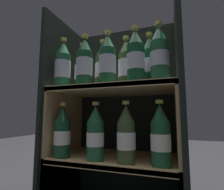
{
  "coord_description": "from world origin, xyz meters",
  "views": [
    {
      "loc": [
        0.26,
        -0.64,
        0.44
      ],
      "look_at": [
        0.0,
        0.12,
        0.54
      ],
      "focal_mm": 28.0,
      "sensor_mm": 36.0,
      "label": 1
    }
  ],
  "objects_px": {
    "bottle_upper_back_0": "(82,69)",
    "bottle_upper_back_2": "(126,65)",
    "bottle_lower_front_1": "(95,134)",
    "bottle_upper_front_4": "(159,55)",
    "bottle_lower_front_3": "(160,136)",
    "bottle_upper_front_1": "(84,64)",
    "bottle_lower_front_2": "(126,135)",
    "bottle_upper_front_0": "(63,66)",
    "bottle_upper_back_3": "(150,62)",
    "bottle_upper_front_3": "(136,58)",
    "bottle_upper_front_2": "(107,61)",
    "bottle_upper_back_1": "(103,67)",
    "bottle_lower_front_0": "(62,133)"
  },
  "relations": [
    {
      "from": "bottle_upper_back_0",
      "to": "bottle_upper_back_2",
      "type": "bearing_deg",
      "value": 0.0
    },
    {
      "from": "bottle_upper_back_0",
      "to": "bottle_lower_front_1",
      "type": "distance_m",
      "value": 0.35
    },
    {
      "from": "bottle_upper_back_2",
      "to": "bottle_lower_front_1",
      "type": "relative_size",
      "value": 1.0
    },
    {
      "from": "bottle_upper_front_4",
      "to": "bottle_lower_front_3",
      "type": "distance_m",
      "value": 0.32
    },
    {
      "from": "bottle_upper_front_1",
      "to": "bottle_upper_back_2",
      "type": "distance_m",
      "value": 0.19
    },
    {
      "from": "bottle_lower_front_1",
      "to": "bottle_lower_front_2",
      "type": "height_order",
      "value": "same"
    },
    {
      "from": "bottle_upper_front_0",
      "to": "bottle_upper_back_3",
      "type": "xyz_separation_m",
      "value": [
        0.4,
        0.08,
        0.0
      ]
    },
    {
      "from": "bottle_upper_front_0",
      "to": "bottle_upper_back_3",
      "type": "relative_size",
      "value": 1.0
    },
    {
      "from": "bottle_upper_front_3",
      "to": "bottle_upper_back_0",
      "type": "distance_m",
      "value": 0.31
    },
    {
      "from": "bottle_upper_front_3",
      "to": "bottle_lower_front_1",
      "type": "xyz_separation_m",
      "value": [
        -0.18,
        0.0,
        -0.32
      ]
    },
    {
      "from": "bottle_upper_front_2",
      "to": "bottle_upper_front_3",
      "type": "distance_m",
      "value": 0.13
    },
    {
      "from": "bottle_upper_front_2",
      "to": "bottle_lower_front_1",
      "type": "relative_size",
      "value": 1.0
    },
    {
      "from": "bottle_upper_front_1",
      "to": "bottle_upper_back_1",
      "type": "distance_m",
      "value": 0.1
    },
    {
      "from": "bottle_upper_back_2",
      "to": "bottle_lower_front_0",
      "type": "relative_size",
      "value": 1.0
    },
    {
      "from": "bottle_lower_front_3",
      "to": "bottle_upper_front_0",
      "type": "bearing_deg",
      "value": 180.0
    },
    {
      "from": "bottle_upper_back_1",
      "to": "bottle_lower_front_3",
      "type": "height_order",
      "value": "bottle_upper_back_1"
    },
    {
      "from": "bottle_upper_front_3",
      "to": "bottle_upper_back_2",
      "type": "height_order",
      "value": "same"
    },
    {
      "from": "bottle_upper_back_3",
      "to": "bottle_upper_front_3",
      "type": "bearing_deg",
      "value": -120.1
    },
    {
      "from": "bottle_lower_front_2",
      "to": "bottle_upper_front_3",
      "type": "bearing_deg",
      "value": -0.0
    },
    {
      "from": "bottle_upper_front_1",
      "to": "bottle_upper_back_2",
      "type": "relative_size",
      "value": 1.0
    },
    {
      "from": "bottle_lower_front_0",
      "to": "bottle_lower_front_1",
      "type": "height_order",
      "value": "same"
    },
    {
      "from": "bottle_upper_front_1",
      "to": "bottle_lower_front_1",
      "type": "height_order",
      "value": "bottle_upper_front_1"
    },
    {
      "from": "bottle_upper_front_4",
      "to": "bottle_lower_front_3",
      "type": "relative_size",
      "value": 1.0
    },
    {
      "from": "bottle_upper_back_2",
      "to": "bottle_lower_front_2",
      "type": "xyz_separation_m",
      "value": [
        0.02,
        -0.08,
        -0.32
      ]
    },
    {
      "from": "bottle_upper_front_0",
      "to": "bottle_upper_front_2",
      "type": "xyz_separation_m",
      "value": [
        0.23,
        -0.0,
        0.0
      ]
    },
    {
      "from": "bottle_upper_front_4",
      "to": "bottle_lower_front_1",
      "type": "xyz_separation_m",
      "value": [
        -0.28,
        0.0,
        -0.32
      ]
    },
    {
      "from": "bottle_upper_front_3",
      "to": "bottle_lower_front_3",
      "type": "xyz_separation_m",
      "value": [
        0.09,
        0.0,
        -0.32
      ]
    },
    {
      "from": "bottle_upper_back_1",
      "to": "bottle_lower_front_3",
      "type": "distance_m",
      "value": 0.43
    },
    {
      "from": "bottle_upper_back_0",
      "to": "bottle_lower_front_1",
      "type": "relative_size",
      "value": 1.0
    },
    {
      "from": "bottle_upper_front_2",
      "to": "bottle_upper_front_4",
      "type": "relative_size",
      "value": 1.0
    },
    {
      "from": "bottle_upper_front_2",
      "to": "bottle_upper_back_3",
      "type": "xyz_separation_m",
      "value": [
        0.17,
        0.08,
        0.0
      ]
    },
    {
      "from": "bottle_lower_front_0",
      "to": "bottle_upper_back_0",
      "type": "bearing_deg",
      "value": 59.96
    },
    {
      "from": "bottle_upper_front_1",
      "to": "bottle_lower_front_1",
      "type": "distance_m",
      "value": 0.32
    },
    {
      "from": "bottle_upper_front_0",
      "to": "bottle_upper_back_1",
      "type": "distance_m",
      "value": 0.19
    },
    {
      "from": "bottle_upper_front_3",
      "to": "bottle_lower_front_3",
      "type": "height_order",
      "value": "bottle_upper_front_3"
    },
    {
      "from": "bottle_upper_front_3",
      "to": "bottle_upper_back_0",
      "type": "bearing_deg",
      "value": 164.45
    },
    {
      "from": "bottle_lower_front_2",
      "to": "bottle_upper_front_2",
      "type": "bearing_deg",
      "value": 180.0
    },
    {
      "from": "bottle_upper_front_4",
      "to": "bottle_upper_back_3",
      "type": "relative_size",
      "value": 1.0
    },
    {
      "from": "bottle_upper_front_4",
      "to": "bottle_upper_back_2",
      "type": "distance_m",
      "value": 0.18
    },
    {
      "from": "bottle_lower_front_0",
      "to": "bottle_upper_back_3",
      "type": "bearing_deg",
      "value": 11.88
    },
    {
      "from": "bottle_upper_back_1",
      "to": "bottle_lower_front_3",
      "type": "bearing_deg",
      "value": -16.93
    },
    {
      "from": "bottle_upper_front_3",
      "to": "bottle_upper_back_1",
      "type": "xyz_separation_m",
      "value": [
        -0.18,
        0.08,
        -0.0
      ]
    },
    {
      "from": "bottle_upper_front_1",
      "to": "bottle_lower_front_2",
      "type": "xyz_separation_m",
      "value": [
        0.2,
        0.0,
        -0.32
      ]
    },
    {
      "from": "bottle_upper_back_2",
      "to": "bottle_lower_front_2",
      "type": "height_order",
      "value": "bottle_upper_back_2"
    },
    {
      "from": "bottle_upper_back_0",
      "to": "bottle_upper_back_2",
      "type": "relative_size",
      "value": 1.0
    },
    {
      "from": "bottle_upper_back_1",
      "to": "bottle_lower_front_0",
      "type": "xyz_separation_m",
      "value": [
        -0.16,
        -0.08,
        -0.32
      ]
    },
    {
      "from": "bottle_upper_front_3",
      "to": "bottle_lower_front_3",
      "type": "distance_m",
      "value": 0.33
    },
    {
      "from": "bottle_upper_front_4",
      "to": "bottle_lower_front_0",
      "type": "xyz_separation_m",
      "value": [
        -0.44,
        -0.0,
        -0.32
      ]
    },
    {
      "from": "bottle_lower_front_1",
      "to": "bottle_lower_front_2",
      "type": "distance_m",
      "value": 0.14
    },
    {
      "from": "bottle_upper_front_0",
      "to": "bottle_upper_front_2",
      "type": "height_order",
      "value": "same"
    }
  ]
}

